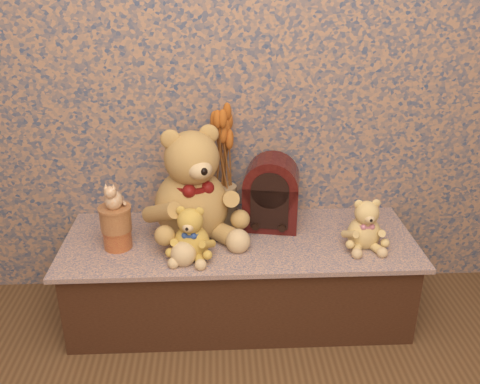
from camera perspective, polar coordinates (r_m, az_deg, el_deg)
The scene contains 10 objects.
display_shelf at distance 2.33m, azimuth -0.06°, elevation -9.25°, with size 1.49×0.56×0.38m, color #374471.
teddy_large at distance 2.17m, azimuth -5.44°, elevation 1.52°, with size 0.41×0.49×0.52m, color #A37B3F, non-canonical shape.
teddy_medium at distance 2.06m, azimuth -5.37°, elevation -4.11°, with size 0.19×0.22×0.24m, color gold, non-canonical shape.
teddy_small at distance 2.18m, azimuth 13.55°, elevation -3.11°, with size 0.18×0.22×0.23m, color tan, non-canonical shape.
cathedral_radio at distance 2.27m, azimuth 3.45°, elevation -0.03°, with size 0.24×0.17×0.33m, color #3A0A0A, non-canonical shape.
ceramic_vase at distance 2.32m, azimuth -1.67°, elevation -1.37°, with size 0.11×0.11×0.18m, color tan.
dried_stalks at distance 2.21m, azimuth -1.76°, elevation 5.79°, with size 0.23×0.23×0.43m, color #B95A1D, non-canonical shape.
biscuit_tin_lower at distance 2.20m, azimuth -13.27°, elevation -4.95°, with size 0.12×0.12×0.08m, color #CC853C.
biscuit_tin_upper at distance 2.16m, azimuth -13.49°, elevation -2.85°, with size 0.13×0.13×0.10m, color tan.
cat_figurine at distance 2.12m, azimuth -13.77°, elevation -0.25°, with size 0.09×0.09×0.12m, color silver, non-canonical shape.
Camera 1 is at (-0.09, -0.72, 1.47)m, focal length 38.91 mm.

